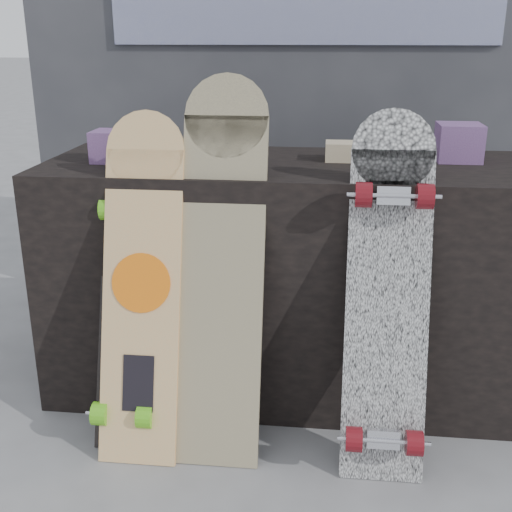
# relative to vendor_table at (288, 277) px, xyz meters

# --- Properties ---
(ground) EXTENTS (60.00, 60.00, 0.00)m
(ground) POSITION_rel_vendor_table_xyz_m (0.00, -0.50, -0.40)
(ground) COLOR slate
(ground) RESTS_ON ground
(vendor_table) EXTENTS (1.60, 0.60, 0.80)m
(vendor_table) POSITION_rel_vendor_table_xyz_m (0.00, 0.00, 0.00)
(vendor_table) COLOR black
(vendor_table) RESTS_ON ground
(booth) EXTENTS (2.40, 0.22, 2.20)m
(booth) POSITION_rel_vendor_table_xyz_m (0.00, 0.85, 0.70)
(booth) COLOR #35353A
(booth) RESTS_ON ground
(merch_box_purple) EXTENTS (0.18, 0.12, 0.10)m
(merch_box_purple) POSITION_rel_vendor_table_xyz_m (-0.55, -0.05, 0.45)
(merch_box_purple) COLOR #5F3771
(merch_box_purple) RESTS_ON vendor_table
(merch_box_small) EXTENTS (0.14, 0.14, 0.12)m
(merch_box_small) POSITION_rel_vendor_table_xyz_m (0.55, 0.09, 0.46)
(merch_box_small) COLOR #5F3771
(merch_box_small) RESTS_ON vendor_table
(merch_box_flat) EXTENTS (0.22, 0.10, 0.06)m
(merch_box_flat) POSITION_rel_vendor_table_xyz_m (0.22, 0.06, 0.43)
(merch_box_flat) COLOR #D1B78C
(merch_box_flat) RESTS_ON vendor_table
(longboard_geisha) EXTENTS (0.23, 0.32, 0.99)m
(longboard_geisha) POSITION_rel_vendor_table_xyz_m (-0.40, -0.37, 0.12)
(longboard_geisha) COLOR #C3B583
(longboard_geisha) RESTS_ON ground
(longboard_celtic) EXTENTS (0.24, 0.35, 1.09)m
(longboard_celtic) POSITION_rel_vendor_table_xyz_m (-0.17, -0.34, 0.18)
(longboard_celtic) COLOR beige
(longboard_celtic) RESTS_ON ground
(longboard_cascadia) EXTENTS (0.23, 0.37, 1.01)m
(longboard_cascadia) POSITION_rel_vendor_table_xyz_m (0.30, -0.38, 0.12)
(longboard_cascadia) COLOR white
(longboard_cascadia) RESTS_ON ground
(skateboard_dark) EXTENTS (0.21, 0.38, 0.90)m
(skateboard_dark) POSITION_rel_vendor_table_xyz_m (-0.45, -0.32, 0.06)
(skateboard_dark) COLOR black
(skateboard_dark) RESTS_ON ground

